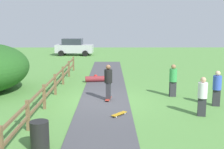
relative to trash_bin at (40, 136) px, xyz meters
The scene contains 11 objects.
ground_plane 5.80m from the trash_bin, 71.85° to the left, with size 60.00×60.00×0.00m, color #568E42.
asphalt_path 5.80m from the trash_bin, 71.85° to the left, with size 2.40×28.00×0.02m, color #47474C.
wooden_fence 5.55m from the trash_bin, 98.29° to the left, with size 0.12×18.12×1.10m.
trash_bin is the anchor object (origin of this frame).
skater_riding 5.97m from the trash_bin, 70.34° to the left, with size 0.44×0.82×1.75m.
skater_fallen 10.21m from the trash_bin, 83.17° to the left, with size 1.47×1.23×0.36m.
skateboard_loose 4.07m from the trash_bin, 52.59° to the left, with size 0.67×0.74×0.08m.
bystander_white 6.65m from the trash_bin, 28.79° to the left, with size 0.45×0.45×1.62m.
bystander_blue 8.34m from the trash_bin, 33.81° to the left, with size 0.45×0.45×1.63m.
bystander_green 8.29m from the trash_bin, 50.23° to the left, with size 0.41×0.41×1.67m.
parked_car_silver 25.21m from the trash_bin, 94.68° to the left, with size 4.29×2.19×1.92m.
Camera 1 is at (0.30, -13.71, 3.79)m, focal length 46.89 mm.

